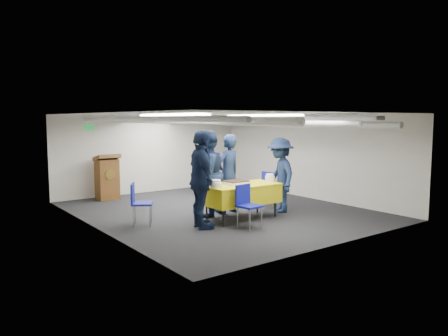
{
  "coord_description": "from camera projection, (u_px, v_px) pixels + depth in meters",
  "views": [
    {
      "loc": [
        -6.03,
        -8.29,
        2.18
      ],
      "look_at": [
        -0.04,
        -0.2,
        1.05
      ],
      "focal_mm": 35.0,
      "sensor_mm": 36.0,
      "label": 1
    }
  ],
  "objects": [
    {
      "name": "plate_stack_left",
      "position": [
        216.0,
        184.0,
        9.01
      ],
      "size": [
        0.24,
        0.24,
        0.16
      ],
      "color": "white",
      "rests_on": "serving_table"
    },
    {
      "name": "sailor_b",
      "position": [
        207.0,
        174.0,
        9.78
      ],
      "size": [
        1.13,
        1.01,
        1.93
      ],
      "primitive_type": "imported",
      "rotation": [
        0.0,
        0.0,
        3.5
      ],
      "color": "black",
      "rests_on": "ground"
    },
    {
      "name": "sailor_d",
      "position": [
        280.0,
        175.0,
        10.22
      ],
      "size": [
        1.02,
        1.29,
        1.75
      ],
      "primitive_type": "imported",
      "rotation": [
        0.0,
        0.0,
        -1.95
      ],
      "color": "black",
      "rests_on": "ground"
    },
    {
      "name": "sailor_a",
      "position": [
        228.0,
        174.0,
        10.07
      ],
      "size": [
        0.74,
        0.55,
        1.84
      ],
      "primitive_type": "imported",
      "rotation": [
        0.0,
        0.0,
        3.31
      ],
      "color": "black",
      "rests_on": "ground"
    },
    {
      "name": "ground",
      "position": [
        221.0,
        211.0,
        10.43
      ],
      "size": [
        7.0,
        7.0,
        0.0
      ],
      "primitive_type": "plane",
      "color": "black",
      "rests_on": "ground"
    },
    {
      "name": "room_shell",
      "position": [
        214.0,
        134.0,
        10.61
      ],
      "size": [
        6.0,
        7.0,
        2.3
      ],
      "color": "beige",
      "rests_on": "ground"
    },
    {
      "name": "serving_table",
      "position": [
        242.0,
        194.0,
        9.51
      ],
      "size": [
        1.68,
        0.84,
        0.77
      ],
      "color": "black",
      "rests_on": "ground"
    },
    {
      "name": "chair_near",
      "position": [
        247.0,
        201.0,
        8.77
      ],
      "size": [
        0.47,
        0.47,
        0.87
      ],
      "color": "gray",
      "rests_on": "ground"
    },
    {
      "name": "chair_left",
      "position": [
        138.0,
        200.0,
        8.98
      ],
      "size": [
        0.58,
        0.58,
        0.87
      ],
      "color": "gray",
      "rests_on": "ground"
    },
    {
      "name": "podium",
      "position": [
        107.0,
        177.0,
        11.85
      ],
      "size": [
        0.62,
        0.53,
        1.25
      ],
      "color": "brown",
      "rests_on": "ground"
    },
    {
      "name": "sailor_c",
      "position": [
        201.0,
        180.0,
        8.64
      ],
      "size": [
        0.78,
        1.24,
        1.96
      ],
      "primitive_type": "imported",
      "rotation": [
        0.0,
        0.0,
        1.29
      ],
      "color": "black",
      "rests_on": "ground"
    },
    {
      "name": "chair_right",
      "position": [
        265.0,
        186.0,
        10.85
      ],
      "size": [
        0.47,
        0.47,
        0.87
      ],
      "color": "gray",
      "rests_on": "ground"
    },
    {
      "name": "sheet_cake",
      "position": [
        236.0,
        182.0,
        9.48
      ],
      "size": [
        0.5,
        0.39,
        0.09
      ],
      "color": "white",
      "rests_on": "serving_table"
    },
    {
      "name": "plate_stack_right",
      "position": [
        270.0,
        178.0,
        9.9
      ],
      "size": [
        0.22,
        0.22,
        0.17
      ],
      "color": "white",
      "rests_on": "serving_table"
    }
  ]
}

